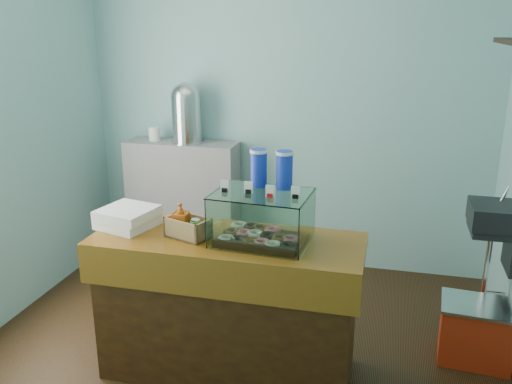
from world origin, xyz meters
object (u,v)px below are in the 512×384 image
(display_case, at_px, (263,214))
(coffee_urn, at_px, (186,111))
(counter, at_px, (228,306))
(red_cooler, at_px, (475,332))

(display_case, bearing_deg, coffee_urn, 128.41)
(counter, relative_size, red_cooler, 3.32)
(coffee_urn, distance_m, red_cooler, 2.83)
(counter, xyz_separation_m, red_cooler, (1.51, 0.51, -0.26))
(coffee_urn, bearing_deg, red_cooler, -24.20)
(counter, distance_m, display_case, 0.64)
(counter, height_order, display_case, display_case)
(red_cooler, bearing_deg, display_case, -154.93)
(display_case, height_order, red_cooler, display_case)
(display_case, bearing_deg, counter, -168.64)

